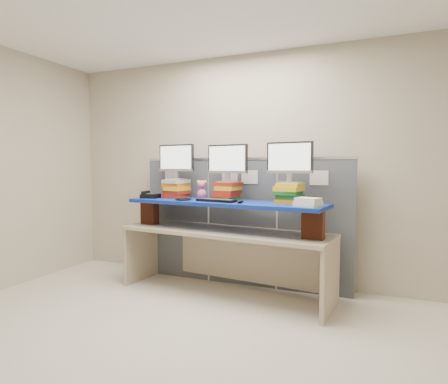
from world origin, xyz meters
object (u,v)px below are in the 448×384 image
at_px(keyboard, 217,200).
at_px(monitor_right, 290,160).
at_px(desk_phone, 150,195).
at_px(blue_board, 224,203).
at_px(monitor_center, 228,161).
at_px(monitor_left, 176,160).
at_px(desk, 224,243).

bearing_deg(keyboard, monitor_right, 20.25).
bearing_deg(keyboard, desk_phone, -176.80).
bearing_deg(blue_board, keyboard, -111.73).
bearing_deg(desk_phone, blue_board, -13.42).
bearing_deg(monitor_right, blue_board, -170.47).
bearing_deg(monitor_center, monitor_right, -0.00).
bearing_deg(desk_phone, keyboard, -19.10).
bearing_deg(monitor_left, keyboard, -17.38).
bearing_deg(monitor_center, desk_phone, -168.21).
relative_size(monitor_left, desk_phone, 2.08).
distance_m(monitor_left, keyboard, 0.85).
xyz_separation_m(keyboard, desk_phone, (-0.93, 0.11, 0.02)).
bearing_deg(keyboard, monitor_center, 89.24).
bearing_deg(monitor_center, keyboard, -94.88).
height_order(monitor_center, monitor_right, monitor_right).
distance_m(desk, desk_phone, 1.10).
distance_m(keyboard, desk_phone, 0.94).
relative_size(desk, blue_board, 1.08).
distance_m(monitor_center, monitor_right, 0.73).
height_order(monitor_left, keyboard, monitor_left).
xyz_separation_m(monitor_center, monitor_right, (0.72, -0.08, 0.01)).
bearing_deg(monitor_left, desk_phone, -141.69).
height_order(monitor_center, desk_phone, monitor_center).
bearing_deg(monitor_center, monitor_left, -180.00).
height_order(desk, monitor_center, monitor_center).
bearing_deg(blue_board, monitor_right, 9.53).
height_order(blue_board, monitor_left, monitor_left).
relative_size(monitor_right, desk_phone, 2.08).
height_order(desk, monitor_left, monitor_left).
xyz_separation_m(blue_board, desk_phone, (-0.98, 0.02, 0.05)).
distance_m(blue_board, monitor_right, 0.86).
bearing_deg(desk, monitor_left, 170.73).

